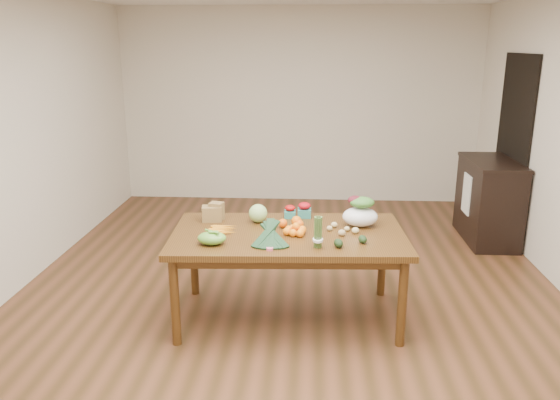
# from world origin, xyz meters

# --- Properties ---
(floor) EXTENTS (6.00, 6.00, 0.00)m
(floor) POSITION_xyz_m (0.00, 0.00, 0.00)
(floor) COLOR brown
(floor) RESTS_ON ground
(room_walls) EXTENTS (5.02, 6.02, 2.70)m
(room_walls) POSITION_xyz_m (0.00, 0.00, 1.35)
(room_walls) COLOR beige
(room_walls) RESTS_ON floor
(dining_table) EXTENTS (1.90, 1.12, 0.75)m
(dining_table) POSITION_xyz_m (0.01, -0.59, 0.38)
(dining_table) COLOR #513212
(dining_table) RESTS_ON floor
(doorway_dark) EXTENTS (0.02, 1.00, 2.10)m
(doorway_dark) POSITION_xyz_m (2.48, 1.60, 1.05)
(doorway_dark) COLOR black
(doorway_dark) RESTS_ON floor
(cabinet) EXTENTS (0.52, 1.02, 0.94)m
(cabinet) POSITION_xyz_m (2.22, 1.41, 0.47)
(cabinet) COLOR black
(cabinet) RESTS_ON floor
(dish_towel) EXTENTS (0.02, 0.28, 0.45)m
(dish_towel) POSITION_xyz_m (1.96, 1.40, 0.55)
(dish_towel) COLOR white
(dish_towel) RESTS_ON cabinet
(paper_bag) EXTENTS (0.23, 0.19, 0.16)m
(paper_bag) POSITION_xyz_m (-0.65, -0.34, 0.83)
(paper_bag) COLOR olive
(paper_bag) RESTS_ON dining_table
(cabbage) EXTENTS (0.16, 0.16, 0.16)m
(cabbage) POSITION_xyz_m (-0.26, -0.35, 0.83)
(cabbage) COLOR #9FCE76
(cabbage) RESTS_ON dining_table
(strawberry_basket_a) EXTENTS (0.10, 0.10, 0.09)m
(strawberry_basket_a) POSITION_xyz_m (0.01, -0.21, 0.79)
(strawberry_basket_a) COLOR #BC0F0C
(strawberry_basket_a) RESTS_ON dining_table
(strawberry_basket_b) EXTENTS (0.12, 0.12, 0.10)m
(strawberry_basket_b) POSITION_xyz_m (0.13, -0.18, 0.80)
(strawberry_basket_b) COLOR #B30B1D
(strawberry_basket_b) RESTS_ON dining_table
(orange_a) EXTENTS (0.07, 0.07, 0.07)m
(orange_a) POSITION_xyz_m (-0.04, -0.48, 0.79)
(orange_a) COLOR orange
(orange_a) RESTS_ON dining_table
(orange_b) EXTENTS (0.08, 0.08, 0.08)m
(orange_b) POSITION_xyz_m (0.07, -0.43, 0.79)
(orange_b) COLOR orange
(orange_b) RESTS_ON dining_table
(orange_c) EXTENTS (0.07, 0.07, 0.07)m
(orange_c) POSITION_xyz_m (0.10, -0.48, 0.78)
(orange_c) COLOR orange
(orange_c) RESTS_ON dining_table
(mandarin_cluster) EXTENTS (0.19, 0.19, 0.10)m
(mandarin_cluster) POSITION_xyz_m (0.07, -0.63, 0.80)
(mandarin_cluster) COLOR orange
(mandarin_cluster) RESTS_ON dining_table
(carrots) EXTENTS (0.23, 0.23, 0.03)m
(carrots) POSITION_xyz_m (-0.52, -0.59, 0.76)
(carrots) COLOR orange
(carrots) RESTS_ON dining_table
(snap_pea_bag) EXTENTS (0.22, 0.16, 0.10)m
(snap_pea_bag) POSITION_xyz_m (-0.55, -0.89, 0.80)
(snap_pea_bag) COLOR #60A136
(snap_pea_bag) RESTS_ON dining_table
(kale_bunch) EXTENTS (0.34, 0.41, 0.16)m
(kale_bunch) POSITION_xyz_m (-0.11, -0.89, 0.83)
(kale_bunch) COLOR black
(kale_bunch) RESTS_ON dining_table
(asparagus_bundle) EXTENTS (0.09, 0.12, 0.26)m
(asparagus_bundle) POSITION_xyz_m (0.24, -0.93, 0.88)
(asparagus_bundle) COLOR #507937
(asparagus_bundle) RESTS_ON dining_table
(potato_a) EXTENTS (0.05, 0.04, 0.04)m
(potato_a) POSITION_xyz_m (0.34, -0.53, 0.77)
(potato_a) COLOR tan
(potato_a) RESTS_ON dining_table
(potato_b) EXTENTS (0.06, 0.05, 0.05)m
(potato_b) POSITION_xyz_m (0.43, -0.65, 0.78)
(potato_b) COLOR tan
(potato_b) RESTS_ON dining_table
(potato_c) EXTENTS (0.05, 0.04, 0.04)m
(potato_c) POSITION_xyz_m (0.48, -0.53, 0.77)
(potato_c) COLOR #DCC97F
(potato_c) RESTS_ON dining_table
(potato_d) EXTENTS (0.05, 0.05, 0.05)m
(potato_d) POSITION_xyz_m (0.38, -0.45, 0.77)
(potato_d) COLOR #D6CA7B
(potato_d) RESTS_ON dining_table
(potato_e) EXTENTS (0.06, 0.05, 0.05)m
(potato_e) POSITION_xyz_m (0.54, -0.59, 0.78)
(potato_e) COLOR #DECB80
(potato_e) RESTS_ON dining_table
(avocado_a) EXTENTS (0.09, 0.11, 0.06)m
(avocado_a) POSITION_xyz_m (0.39, -0.90, 0.78)
(avocado_a) COLOR black
(avocado_a) RESTS_ON dining_table
(avocado_b) EXTENTS (0.08, 0.10, 0.06)m
(avocado_b) POSITION_xyz_m (0.58, -0.80, 0.78)
(avocado_b) COLOR black
(avocado_b) RESTS_ON dining_table
(salad_bag) EXTENTS (0.30, 0.23, 0.23)m
(salad_bag) POSITION_xyz_m (0.59, -0.40, 0.86)
(salad_bag) COLOR white
(salad_bag) RESTS_ON dining_table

